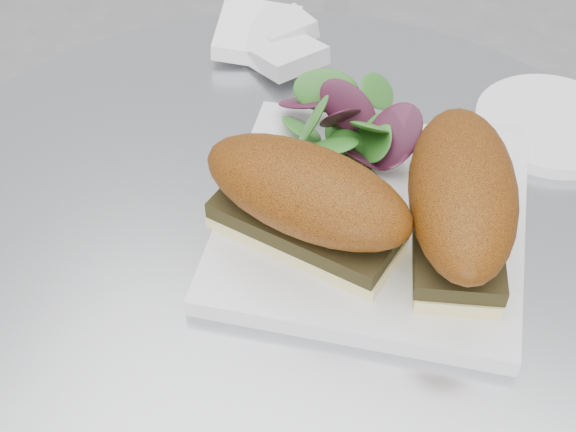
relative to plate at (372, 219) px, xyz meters
name	(u,v)px	position (x,y,z in m)	size (l,w,h in m)	color
table	(283,419)	(-0.05, -0.06, -0.25)	(0.70, 0.70, 0.73)	#AFB1B7
plate	(372,219)	(0.00, 0.00, 0.00)	(0.23, 0.23, 0.02)	white
sandwich_left	(306,199)	(-0.04, -0.05, 0.05)	(0.17, 0.09, 0.08)	beige
sandwich_right	(461,199)	(0.06, 0.00, 0.05)	(0.13, 0.19, 0.08)	beige
salad	(343,117)	(-0.05, 0.07, 0.03)	(0.11, 0.11, 0.05)	#3F892D
napkin	(272,50)	(-0.17, 0.18, 0.00)	(0.11, 0.11, 0.02)	white
saucer	(551,124)	(0.10, 0.18, 0.00)	(0.14, 0.14, 0.01)	white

